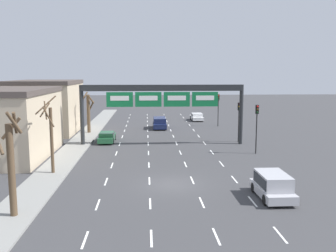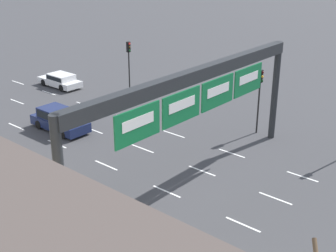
% 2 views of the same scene
% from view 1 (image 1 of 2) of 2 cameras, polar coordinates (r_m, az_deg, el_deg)
% --- Properties ---
extents(ground_plane, '(220.00, 220.00, 0.00)m').
position_cam_1_polar(ground_plane, '(28.09, 0.58, -8.89)').
color(ground_plane, '#3D3D3F').
extents(sidewalk_left, '(2.80, 110.00, 0.15)m').
position_cam_1_polar(sidewalk_left, '(29.07, -18.99, -8.60)').
color(sidewalk_left, gray).
rests_on(sidewalk_left, ground_plane).
extents(lane_dashes, '(10.02, 67.00, 0.01)m').
position_cam_1_polar(lane_dashes, '(41.17, -0.72, -3.36)').
color(lane_dashes, white).
rests_on(lane_dashes, ground_plane).
extents(sign_gantry, '(18.55, 0.70, 6.86)m').
position_cam_1_polar(sign_gantry, '(42.25, -0.85, 4.65)').
color(sign_gantry, '#232628').
rests_on(sign_gantry, ground_plane).
extents(building_far, '(8.53, 11.58, 7.15)m').
position_cam_1_polar(building_far, '(54.16, -18.11, 2.85)').
color(building_far, '#C6B293').
rests_on(building_far, ground_plane).
extents(suv_silver, '(1.97, 4.24, 1.68)m').
position_cam_1_polar(suv_silver, '(25.87, 15.67, -8.56)').
color(suv_silver, '#B7B7BC').
rests_on(suv_silver, ground_plane).
extents(car_green, '(1.80, 4.62, 1.21)m').
position_cam_1_polar(car_green, '(45.08, -9.29, -1.61)').
color(car_green, '#235B38').
rests_on(car_green, ground_plane).
extents(car_white, '(1.90, 4.61, 1.28)m').
position_cam_1_polar(car_white, '(64.48, 4.41, 1.45)').
color(car_white, silver).
rests_on(car_white, ground_plane).
extents(suv_navy, '(1.96, 4.78, 1.63)m').
position_cam_1_polar(suv_navy, '(55.16, -1.30, 0.55)').
color(suv_navy, '#19234C').
rests_on(suv_navy, ground_plane).
extents(traffic_light_near_gantry, '(0.30, 0.35, 4.90)m').
position_cam_1_polar(traffic_light_near_gantry, '(57.72, 7.68, 3.39)').
color(traffic_light_near_gantry, black).
rests_on(traffic_light_near_gantry, ground_plane).
extents(traffic_light_mid_block, '(0.30, 0.35, 4.70)m').
position_cam_1_polar(traffic_light_mid_block, '(45.01, 10.76, 1.81)').
color(traffic_light_mid_block, black).
rests_on(traffic_light_mid_block, ground_plane).
extents(traffic_light_far_end, '(0.30, 0.35, 5.00)m').
position_cam_1_polar(traffic_light_far_end, '(38.83, 13.39, 1.02)').
color(traffic_light_far_end, black).
rests_on(traffic_light_far_end, ground_plane).
extents(tree_bare_closest, '(1.69, 1.86, 6.21)m').
position_cam_1_polar(tree_bare_closest, '(31.52, -17.46, -1.18)').
color(tree_bare_closest, brown).
rests_on(tree_bare_closest, sidewalk_left).
extents(tree_bare_second, '(1.66, 1.66, 5.48)m').
position_cam_1_polar(tree_bare_second, '(51.55, -12.00, 2.15)').
color(tree_bare_second, brown).
rests_on(tree_bare_second, sidewalk_left).
extents(tree_bare_third, '(1.83, 1.76, 6.03)m').
position_cam_1_polar(tree_bare_third, '(22.79, -22.86, -5.07)').
color(tree_bare_third, brown).
rests_on(tree_bare_third, sidewalk_left).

